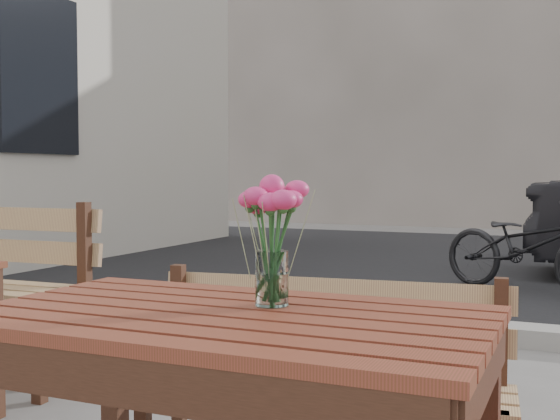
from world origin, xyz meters
The scene contains 5 objects.
street centered at (0.00, 5.06, 0.03)m, with size 30.00×8.12×0.12m.
main_table centered at (-0.15, -0.16, 0.63)m, with size 1.22×0.72×0.75m.
main_bench centered at (-0.17, 0.56, 0.46)m, with size 1.27×0.51×0.77m.
main_vase centered at (-0.09, -0.05, 0.96)m, with size 0.18×0.18×0.32m.
bicycle centered at (0.14, 5.05, 0.43)m, with size 0.57×1.64×0.86m, color black.
Camera 1 is at (0.63, -1.62, 1.08)m, focal length 45.00 mm.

